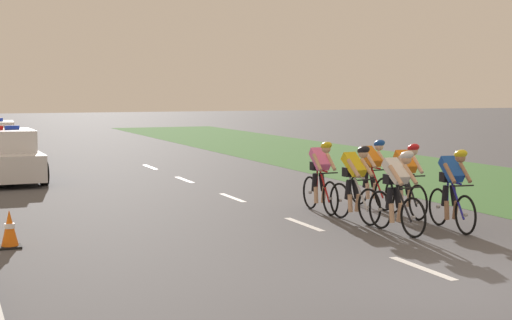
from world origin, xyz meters
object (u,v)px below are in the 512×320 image
(cyclist_fifth, at_px, (321,176))
(cyclist_fourth, at_px, (406,179))
(cyclist_third, at_px, (355,182))
(police_car_nearest, at_px, (4,158))
(cyclist_lead, at_px, (397,190))
(traffic_cone_near, at_px, (10,229))
(cyclist_sixth, at_px, (372,172))
(cyclist_second, at_px, (452,188))

(cyclist_fifth, bearing_deg, cyclist_fourth, -40.44)
(cyclist_third, xyz_separation_m, police_car_nearest, (-5.90, 9.70, -0.11))
(cyclist_lead, distance_m, cyclist_fifth, 2.69)
(cyclist_fourth, relative_size, police_car_nearest, 0.39)
(cyclist_fourth, height_order, traffic_cone_near, cyclist_fourth)
(cyclist_third, relative_size, cyclist_sixth, 1.00)
(cyclist_lead, relative_size, cyclist_third, 1.00)
(cyclist_fifth, height_order, cyclist_sixth, same)
(cyclist_lead, relative_size, cyclist_sixth, 1.00)
(cyclist_third, height_order, cyclist_fourth, same)
(cyclist_fifth, relative_size, traffic_cone_near, 2.69)
(cyclist_third, xyz_separation_m, traffic_cone_near, (-6.53, -0.08, -0.48))
(cyclist_fourth, relative_size, cyclist_fifth, 1.00)
(cyclist_sixth, bearing_deg, cyclist_lead, -112.04)
(cyclist_third, height_order, cyclist_sixth, same)
(cyclist_second, distance_m, cyclist_sixth, 2.95)
(cyclist_lead, distance_m, traffic_cone_near, 6.78)
(police_car_nearest, bearing_deg, cyclist_fifth, -55.22)
(cyclist_sixth, bearing_deg, cyclist_fifth, -173.81)
(cyclist_lead, bearing_deg, traffic_cone_near, 169.12)
(cyclist_fifth, xyz_separation_m, traffic_cone_near, (-6.45, -1.41, -0.48))
(traffic_cone_near, bearing_deg, cyclist_second, -10.21)
(cyclist_fourth, bearing_deg, cyclist_sixth, 91.37)
(cyclist_lead, bearing_deg, cyclist_fifth, 94.13)
(cyclist_second, xyz_separation_m, traffic_cone_near, (-7.76, 1.40, -0.48))
(cyclist_second, height_order, cyclist_fourth, same)
(cyclist_lead, height_order, cyclist_sixth, same)
(cyclist_second, relative_size, police_car_nearest, 0.39)
(cyclist_second, xyz_separation_m, cyclist_third, (-1.23, 1.48, 0.00))
(cyclist_fifth, relative_size, cyclist_sixth, 1.00)
(police_car_nearest, bearing_deg, cyclist_second, -57.49)
(cyclist_second, relative_size, cyclist_fifth, 1.00)
(cyclist_second, bearing_deg, cyclist_third, 129.70)
(cyclist_lead, height_order, cyclist_third, same)
(cyclist_third, relative_size, cyclist_fourth, 1.00)
(cyclist_second, distance_m, police_car_nearest, 13.26)
(cyclist_third, bearing_deg, cyclist_fifth, 93.71)
(cyclist_second, bearing_deg, cyclist_fifth, 115.05)
(cyclist_sixth, xyz_separation_m, traffic_cone_near, (-7.79, -1.56, -0.48))
(cyclist_third, relative_size, cyclist_fifth, 1.00)
(cyclist_lead, relative_size, cyclist_fourth, 1.00)
(police_car_nearest, bearing_deg, cyclist_fourth, -53.01)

